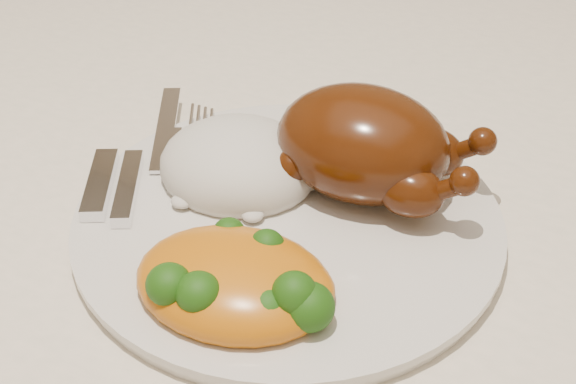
% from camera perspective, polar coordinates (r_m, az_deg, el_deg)
% --- Properties ---
extents(dining_table, '(1.60, 0.90, 0.76)m').
position_cam_1_polar(dining_table, '(0.68, -4.02, -4.91)').
color(dining_table, brown).
rests_on(dining_table, floor).
extents(tablecloth, '(1.73, 1.03, 0.18)m').
position_cam_1_polar(tablecloth, '(0.63, -4.30, 0.02)').
color(tablecloth, beige).
rests_on(tablecloth, dining_table).
extents(dinner_plate, '(0.33, 0.33, 0.01)m').
position_cam_1_polar(dinner_plate, '(0.55, 0.00, -2.19)').
color(dinner_plate, silver).
rests_on(dinner_plate, tablecloth).
extents(roast_chicken, '(0.15, 0.10, 0.08)m').
position_cam_1_polar(roast_chicken, '(0.55, 5.65, 3.35)').
color(roast_chicken, '#481C07').
rests_on(roast_chicken, dinner_plate).
extents(rice_mound, '(0.13, 0.12, 0.06)m').
position_cam_1_polar(rice_mound, '(0.57, -3.51, 1.88)').
color(rice_mound, silver).
rests_on(rice_mound, dinner_plate).
extents(mac_and_cheese, '(0.13, 0.11, 0.05)m').
position_cam_1_polar(mac_and_cheese, '(0.48, -3.15, -6.58)').
color(mac_and_cheese, orange).
rests_on(mac_and_cheese, dinner_plate).
extents(cutlery, '(0.08, 0.18, 0.01)m').
position_cam_1_polar(cutlery, '(0.59, -10.86, 1.80)').
color(cutlery, silver).
rests_on(cutlery, dinner_plate).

